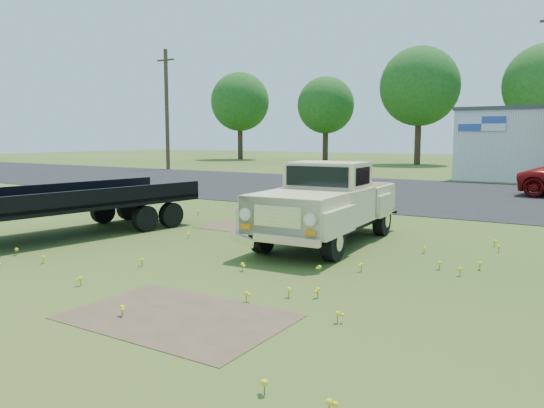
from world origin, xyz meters
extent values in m
plane|color=#354F19|center=(0.00, 0.00, 0.00)|extent=(140.00, 140.00, 0.00)
cube|color=black|center=(0.00, 15.00, 0.00)|extent=(90.00, 14.00, 0.02)
cube|color=brown|center=(1.50, -3.00, 0.00)|extent=(3.00, 2.00, 0.01)
cube|color=brown|center=(-2.00, 3.50, 0.00)|extent=(2.20, 1.60, 0.01)
cube|color=silver|center=(0.50, 22.95, 3.20)|extent=(2.50, 0.08, 0.80)
cylinder|color=#453020|center=(-22.00, 22.00, 4.50)|extent=(0.30, 0.30, 9.00)
cube|color=#453020|center=(-22.00, 22.00, 8.20)|extent=(1.60, 0.12, 0.12)
cylinder|color=#3C291B|center=(-28.00, 40.00, 1.80)|extent=(0.56, 0.56, 3.60)
sphere|color=#174A15|center=(-28.00, 40.00, 6.32)|extent=(6.40, 6.40, 6.40)
cylinder|color=#3C291B|center=(-18.00, 41.00, 1.62)|extent=(0.56, 0.56, 3.24)
sphere|color=#174A15|center=(-18.00, 41.00, 5.69)|extent=(5.76, 5.76, 5.76)
cylinder|color=#3C291B|center=(-8.00, 39.50, 1.98)|extent=(0.56, 0.56, 3.96)
sphere|color=#174A15|center=(-8.00, 39.50, 6.95)|extent=(7.04, 7.04, 7.04)
cylinder|color=#3C291B|center=(2.00, 40.50, 1.89)|extent=(0.56, 0.56, 3.78)
camera|label=1|loc=(6.35, -8.30, 2.47)|focal=35.00mm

